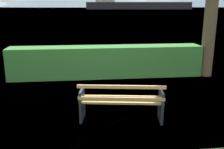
# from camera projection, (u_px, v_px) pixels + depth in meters

# --- Properties ---
(ground_plane) EXTENTS (1400.00, 1400.00, 0.00)m
(ground_plane) POSITION_uv_depth(u_px,v_px,m) (121.00, 119.00, 5.55)
(ground_plane) COLOR #4C6B33
(water_surface) EXTENTS (620.00, 620.00, 0.00)m
(water_surface) POSITION_uv_depth(u_px,v_px,m) (83.00, 8.00, 301.87)
(water_surface) COLOR #7A99A8
(water_surface) RESTS_ON ground_plane
(park_bench) EXTENTS (1.82, 0.83, 0.87)m
(park_bench) POSITION_uv_depth(u_px,v_px,m) (121.00, 102.00, 5.38)
(park_bench) COLOR tan
(park_bench) RESTS_ON ground_plane
(hedge_row) EXTENTS (6.52, 0.80, 1.05)m
(hedge_row) POSITION_uv_depth(u_px,v_px,m) (106.00, 62.00, 8.82)
(hedge_row) COLOR #387A33
(hedge_row) RESTS_ON ground_plane
(cargo_ship_large) EXTENTS (75.74, 19.58, 15.51)m
(cargo_ship_large) POSITION_uv_depth(u_px,v_px,m) (130.00, 3.00, 186.23)
(cargo_ship_large) COLOR #232328
(cargo_ship_large) RESTS_ON water_surface
(fishing_boat_near) EXTENTS (2.94, 4.61, 1.10)m
(fishing_boat_near) POSITION_uv_depth(u_px,v_px,m) (184.00, 9.00, 198.25)
(fishing_boat_near) COLOR #335693
(fishing_boat_near) RESTS_ON water_surface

